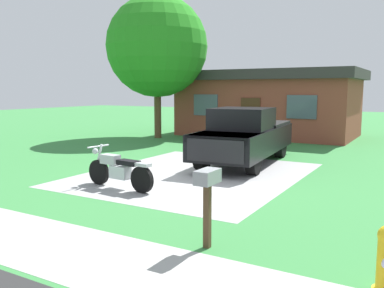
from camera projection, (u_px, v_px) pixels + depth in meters
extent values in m
plane|color=#398341|center=(195.00, 174.00, 12.14)|extent=(80.00, 80.00, 0.00)
cube|color=#A1A1A1|center=(195.00, 174.00, 12.14)|extent=(5.86, 7.10, 0.01)
cube|color=#A9A9A4|center=(22.00, 236.00, 6.98)|extent=(36.00, 1.80, 0.01)
cylinder|color=black|center=(99.00, 172.00, 10.82)|extent=(0.67, 0.19, 0.66)
cylinder|color=black|center=(142.00, 180.00, 9.91)|extent=(0.67, 0.19, 0.66)
cube|color=silver|center=(120.00, 172.00, 10.34)|extent=(0.58, 0.32, 0.32)
cube|color=#B7BABF|center=(110.00, 159.00, 10.50)|extent=(0.55, 0.31, 0.24)
cube|color=black|center=(128.00, 163.00, 10.12)|extent=(0.63, 0.34, 0.12)
cube|color=#B7BABF|center=(142.00, 165.00, 9.86)|extent=(0.50, 0.25, 0.08)
cylinder|color=silver|center=(99.00, 158.00, 10.77)|extent=(0.34, 0.10, 0.77)
cylinder|color=silver|center=(98.00, 146.00, 10.73)|extent=(0.12, 0.70, 0.04)
sphere|color=silver|center=(95.00, 151.00, 10.81)|extent=(0.16, 0.16, 0.16)
cylinder|color=black|center=(254.00, 161.00, 11.99)|extent=(0.37, 0.86, 0.84)
cylinder|color=black|center=(202.00, 157.00, 12.67)|extent=(0.37, 0.86, 0.84)
cylinder|color=black|center=(280.00, 146.00, 15.14)|extent=(0.37, 0.86, 0.84)
cylinder|color=black|center=(238.00, 144.00, 15.82)|extent=(0.37, 0.86, 0.84)
cube|color=black|center=(245.00, 140.00, 13.90)|extent=(2.49, 5.75, 0.80)
cube|color=black|center=(227.00, 137.00, 12.20)|extent=(2.06, 2.06, 0.20)
cube|color=black|center=(242.00, 119.00, 13.44)|extent=(1.96, 2.05, 0.70)
cube|color=#3F4C56|center=(234.00, 123.00, 12.74)|extent=(1.71, 0.31, 0.60)
cube|color=black|center=(258.00, 129.00, 15.26)|extent=(2.10, 2.56, 0.50)
cube|color=black|center=(215.00, 151.00, 11.40)|extent=(1.70, 0.25, 0.64)
cube|color=#4C3823|center=(207.00, 214.00, 6.44)|extent=(0.10, 0.10, 1.10)
cube|color=gray|center=(207.00, 177.00, 6.36)|extent=(0.26, 0.48, 0.22)
cylinder|color=brown|center=(158.00, 110.00, 21.22)|extent=(0.36, 0.36, 2.88)
sphere|color=#288B20|center=(157.00, 46.00, 20.79)|extent=(5.15, 5.15, 5.15)
cube|color=brown|center=(268.00, 108.00, 22.39)|extent=(9.00, 5.00, 3.00)
cube|color=#383333|center=(269.00, 76.00, 22.16)|extent=(9.60, 5.60, 0.50)
cube|color=#4C2D19|center=(250.00, 119.00, 20.28)|extent=(1.00, 0.08, 2.10)
cube|color=#4C5966|center=(206.00, 105.00, 21.44)|extent=(1.40, 0.06, 1.10)
cube|color=#4C5966|center=(302.00, 107.00, 18.94)|extent=(1.40, 0.06, 1.10)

